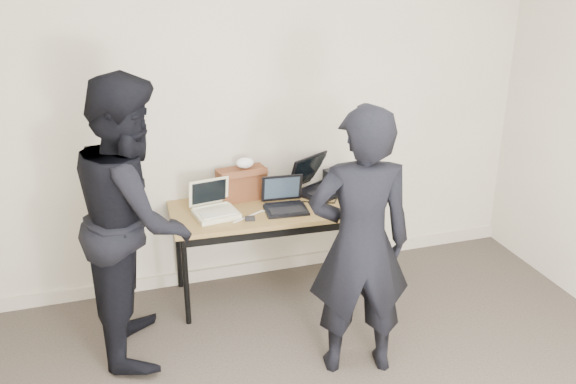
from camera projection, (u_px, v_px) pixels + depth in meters
name	position (u px, v px, depth m)	size (l,w,h in m)	color
room	(378.00, 243.00, 2.78)	(4.60, 4.60, 2.80)	#403830
desk	(273.00, 215.00, 4.73)	(1.53, 0.72, 0.72)	olive
laptop_beige	(214.00, 208.00, 4.57)	(0.34, 0.33, 0.24)	beige
laptop_center	(284.00, 202.00, 4.67)	(0.33, 0.32, 0.23)	black
laptop_right	(318.00, 184.00, 4.98)	(0.50, 0.49, 0.27)	black
leather_satchel	(242.00, 183.00, 4.81)	(0.38, 0.21, 0.25)	#5B2E17
tissue	(245.00, 163.00, 4.76)	(0.13, 0.10, 0.08)	white
equipment_box	(343.00, 180.00, 5.03)	(0.26, 0.22, 0.15)	black
power_brick	(250.00, 219.00, 4.49)	(0.07, 0.04, 0.03)	black
cables	(279.00, 206.00, 4.72)	(1.15, 0.43, 0.01)	silver
person_typist	(360.00, 244.00, 3.83)	(0.63, 0.41, 1.73)	black
person_observer	(134.00, 218.00, 4.04)	(0.90, 0.70, 1.85)	black
baseboard	(253.00, 267.00, 5.24)	(4.50, 0.03, 0.10)	#C0B49F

